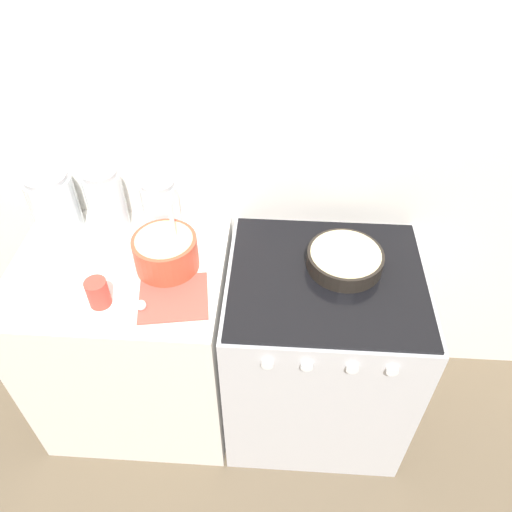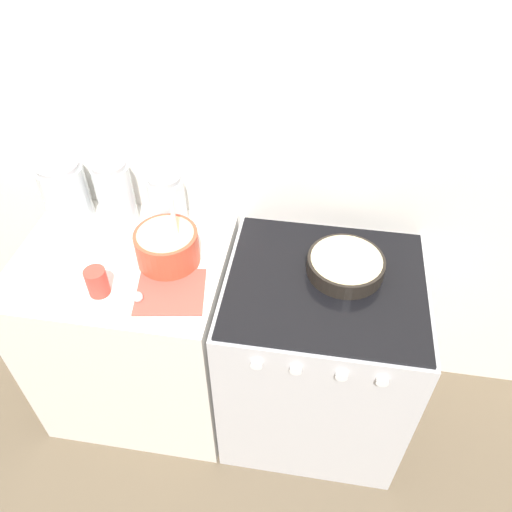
% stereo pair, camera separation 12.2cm
% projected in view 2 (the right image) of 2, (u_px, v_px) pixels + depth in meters
% --- Properties ---
extents(ground_plane, '(12.00, 12.00, 0.00)m').
position_uv_depth(ground_plane, '(217.00, 463.00, 2.21)').
color(ground_plane, brown).
extents(wall_back, '(4.57, 0.05, 2.40)m').
position_uv_depth(wall_back, '(237.00, 147.00, 1.85)').
color(wall_back, white).
rests_on(wall_back, ground_plane).
extents(countertop_cabinet, '(0.79, 0.64, 0.90)m').
position_uv_depth(countertop_cabinet, '(138.00, 332.00, 2.17)').
color(countertop_cabinet, silver).
rests_on(countertop_cabinet, ground_plane).
extents(stove, '(0.73, 0.66, 0.90)m').
position_uv_depth(stove, '(316.00, 355.00, 2.08)').
color(stove, silver).
rests_on(stove, ground_plane).
extents(mixing_bowl, '(0.23, 0.23, 0.29)m').
position_uv_depth(mixing_bowl, '(167.00, 245.00, 1.80)').
color(mixing_bowl, '#D84C33').
rests_on(mixing_bowl, countertop_cabinet).
extents(baking_pan, '(0.28, 0.28, 0.06)m').
position_uv_depth(baking_pan, '(346.00, 265.00, 1.78)').
color(baking_pan, black).
rests_on(baking_pan, stove).
extents(storage_jar_left, '(0.18, 0.18, 0.25)m').
position_uv_depth(storage_jar_left, '(66.00, 194.00, 1.97)').
color(storage_jar_left, silver).
rests_on(storage_jar_left, countertop_cabinet).
extents(storage_jar_middle, '(0.14, 0.14, 0.27)m').
position_uv_depth(storage_jar_middle, '(116.00, 197.00, 1.94)').
color(storage_jar_middle, silver).
rests_on(storage_jar_middle, countertop_cabinet).
extents(storage_jar_right, '(0.14, 0.14, 0.24)m').
position_uv_depth(storage_jar_right, '(168.00, 205.00, 1.93)').
color(storage_jar_right, silver).
rests_on(storage_jar_right, countertop_cabinet).
extents(tin_can, '(0.07, 0.07, 0.10)m').
position_uv_depth(tin_can, '(97.00, 282.00, 1.70)').
color(tin_can, '#CC3F33').
rests_on(tin_can, countertop_cabinet).
extents(recipe_page, '(0.27, 0.25, 0.01)m').
position_uv_depth(recipe_page, '(171.00, 292.00, 1.73)').
color(recipe_page, '#CC4C3F').
rests_on(recipe_page, countertop_cabinet).
extents(measuring_spoon, '(0.12, 0.04, 0.04)m').
position_uv_depth(measuring_spoon, '(134.00, 297.00, 1.70)').
color(measuring_spoon, white).
rests_on(measuring_spoon, countertop_cabinet).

